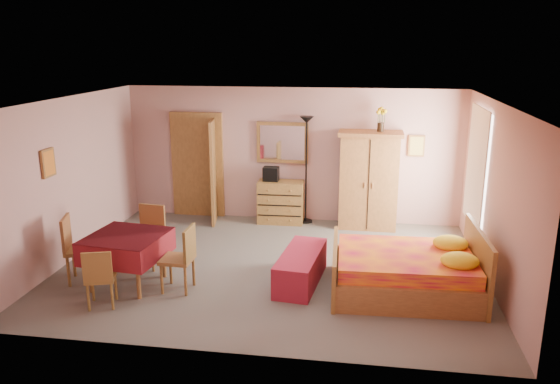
% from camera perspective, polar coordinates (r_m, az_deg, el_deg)
% --- Properties ---
extents(floor, '(6.50, 6.50, 0.00)m').
position_cam_1_polar(floor, '(8.66, -0.96, -7.86)').
color(floor, slate).
rests_on(floor, ground).
extents(ceiling, '(6.50, 6.50, 0.00)m').
position_cam_1_polar(ceiling, '(8.00, -1.05, 9.53)').
color(ceiling, brown).
rests_on(ceiling, wall_back).
extents(wall_back, '(6.50, 0.10, 2.60)m').
position_cam_1_polar(wall_back, '(10.64, 1.26, 3.89)').
color(wall_back, tan).
rests_on(wall_back, floor).
extents(wall_front, '(6.50, 0.10, 2.60)m').
position_cam_1_polar(wall_front, '(5.90, -5.09, -5.66)').
color(wall_front, tan).
rests_on(wall_front, floor).
extents(wall_left, '(0.10, 5.00, 2.60)m').
position_cam_1_polar(wall_left, '(9.33, -21.09, 1.23)').
color(wall_left, tan).
rests_on(wall_left, floor).
extents(wall_right, '(0.10, 5.00, 2.60)m').
position_cam_1_polar(wall_right, '(8.34, 21.58, -0.40)').
color(wall_right, tan).
rests_on(wall_right, floor).
extents(doorway, '(1.06, 0.12, 2.15)m').
position_cam_1_polar(doorway, '(11.07, -8.58, 2.72)').
color(doorway, '#9E6B35').
rests_on(doorway, floor).
extents(window, '(0.08, 1.40, 1.95)m').
position_cam_1_polar(window, '(9.44, 19.89, 2.43)').
color(window, white).
rests_on(window, wall_right).
extents(picture_left, '(0.04, 0.32, 0.42)m').
position_cam_1_polar(picture_left, '(8.73, -23.07, 2.81)').
color(picture_left, orange).
rests_on(picture_left, wall_left).
extents(picture_back, '(0.30, 0.04, 0.40)m').
position_cam_1_polar(picture_back, '(10.53, 14.07, 4.70)').
color(picture_back, '#D8BF59').
rests_on(picture_back, wall_back).
extents(chest_of_drawers, '(0.89, 0.46, 0.83)m').
position_cam_1_polar(chest_of_drawers, '(10.62, 0.08, -1.05)').
color(chest_of_drawers, olive).
rests_on(chest_of_drawers, floor).
extents(wall_mirror, '(1.01, 0.08, 0.79)m').
position_cam_1_polar(wall_mirror, '(10.56, 0.25, 5.19)').
color(wall_mirror, white).
rests_on(wall_mirror, wall_back).
extents(stereo, '(0.30, 0.23, 0.27)m').
position_cam_1_polar(stereo, '(10.53, -0.94, 1.90)').
color(stereo, black).
rests_on(stereo, chest_of_drawers).
extents(floor_lamp, '(0.35, 0.35, 2.08)m').
position_cam_1_polar(floor_lamp, '(10.49, 2.75, 2.26)').
color(floor_lamp, black).
rests_on(floor_lamp, floor).
extents(wardrobe, '(1.18, 0.62, 1.84)m').
position_cam_1_polar(wardrobe, '(10.34, 9.26, 1.20)').
color(wardrobe, '#AF723B').
rests_on(wardrobe, floor).
extents(sunflower_vase, '(0.18, 0.18, 0.44)m').
position_cam_1_polar(sunflower_vase, '(10.18, 10.51, 7.48)').
color(sunflower_vase, yellow).
rests_on(sunflower_vase, wardrobe).
extents(bed, '(2.10, 1.68, 0.95)m').
position_cam_1_polar(bed, '(7.87, 12.94, -6.97)').
color(bed, '#BE123B').
rests_on(bed, floor).
extents(bench, '(0.67, 1.44, 0.46)m').
position_cam_1_polar(bench, '(8.06, 2.20, -7.88)').
color(bench, maroon).
rests_on(bench, floor).
extents(dining_table, '(1.15, 1.15, 0.76)m').
position_cam_1_polar(dining_table, '(8.23, -15.62, -6.85)').
color(dining_table, maroon).
rests_on(dining_table, floor).
extents(chair_south, '(0.46, 0.46, 0.82)m').
position_cam_1_polar(chair_south, '(7.69, -18.21, -8.41)').
color(chair_south, olive).
rests_on(chair_south, floor).
extents(chair_north, '(0.48, 0.48, 0.96)m').
position_cam_1_polar(chair_north, '(8.78, -13.70, -4.62)').
color(chair_north, '#A76D38').
rests_on(chair_north, floor).
extents(chair_west, '(0.57, 0.57, 1.00)m').
position_cam_1_polar(chair_west, '(8.52, -19.94, -5.61)').
color(chair_west, olive).
rests_on(chair_west, floor).
extents(chair_east, '(0.44, 0.44, 0.95)m').
position_cam_1_polar(chair_east, '(7.87, -10.71, -6.85)').
color(chair_east, olive).
rests_on(chair_east, floor).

